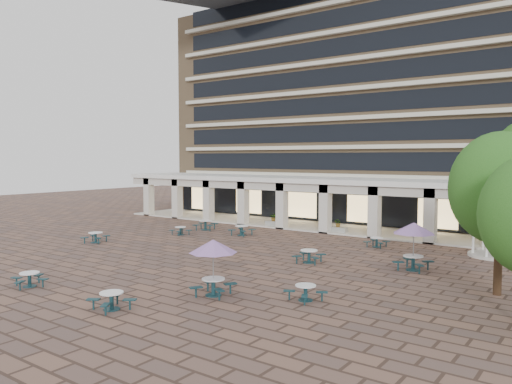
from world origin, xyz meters
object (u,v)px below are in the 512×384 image
planter_left (274,222)px  planter_right (338,228)px  picnic_table_1 (30,278)px  picnic_table_2 (112,299)px  gazebo (498,215)px

planter_left → planter_right: planter_left is taller
picnic_table_1 → planter_left: size_ratio=1.22×
picnic_table_2 → planter_right: size_ratio=1.21×
picnic_table_2 → planter_left: 25.26m
gazebo → planter_right: gazebo is taller
picnic_table_1 → picnic_table_2: picnic_table_2 is taller
picnic_table_1 → picnic_table_2: size_ratio=1.01×
picnic_table_2 → gazebo: bearing=74.0°
gazebo → planter_right: bearing=166.8°
picnic_table_2 → gazebo: 23.58m
picnic_table_1 → planter_left: bearing=115.2°
picnic_table_2 → planter_left: size_ratio=1.21×
picnic_table_1 → planter_right: planter_right is taller
gazebo → planter_right: (-12.35, 2.91, -2.20)m
picnic_table_1 → planter_right: (4.30, 23.90, 0.03)m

